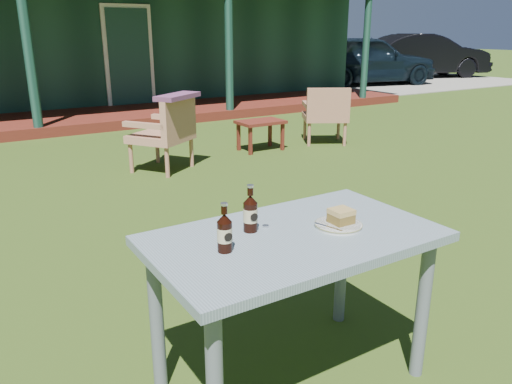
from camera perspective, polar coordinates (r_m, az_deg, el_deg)
ground at (r=3.66m, az=-10.91°, el=-6.91°), size 80.00×80.00×0.00m
gravel_strip at (r=16.53m, az=13.31°, el=12.22°), size 9.00×6.00×0.02m
car_near at (r=15.35m, az=12.29°, el=14.55°), size 4.48×2.51×1.44m
car_far at (r=18.41m, az=18.55°, el=14.55°), size 4.63×2.85×1.44m
cafe_table at (r=2.11m, az=4.35°, el=-7.33°), size 1.20×0.70×0.72m
plate at (r=2.17m, az=9.40°, el=-3.74°), size 0.20×0.20×0.01m
cake_slice at (r=2.17m, az=9.71°, el=-2.70°), size 0.09×0.09×0.06m
fork at (r=2.12m, az=8.25°, el=-3.99°), size 0.05×0.14×0.00m
cola_bottle_near at (r=2.07m, az=-0.65°, el=-2.41°), size 0.06×0.06×0.20m
cola_bottle_far at (r=1.88m, az=-3.60°, el=-4.62°), size 0.06×0.06×0.19m
bottle_cap at (r=2.14m, az=1.11°, el=-3.92°), size 0.03×0.03×0.01m
armchair_left at (r=5.70m, az=-10.18°, el=6.95°), size 0.82×0.81×0.82m
armchair_right at (r=7.08m, az=8.00°, el=9.03°), size 0.78×0.77×0.79m
floral_throw at (r=5.55m, az=-8.95°, el=10.75°), size 0.63×0.53×0.05m
side_table at (r=6.62m, az=0.52°, el=7.68°), size 0.60×0.40×0.40m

